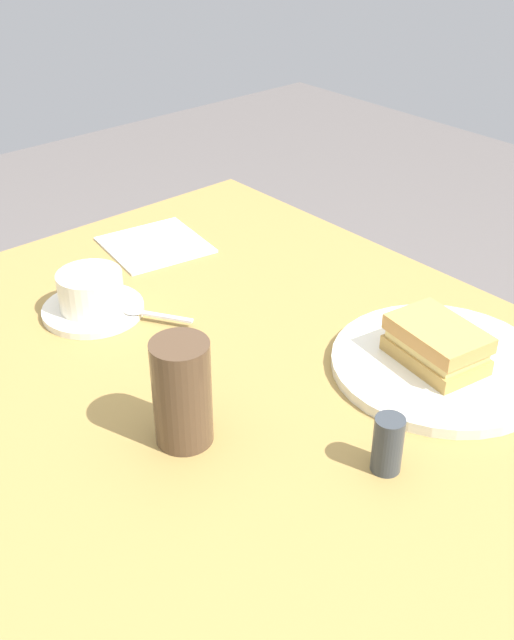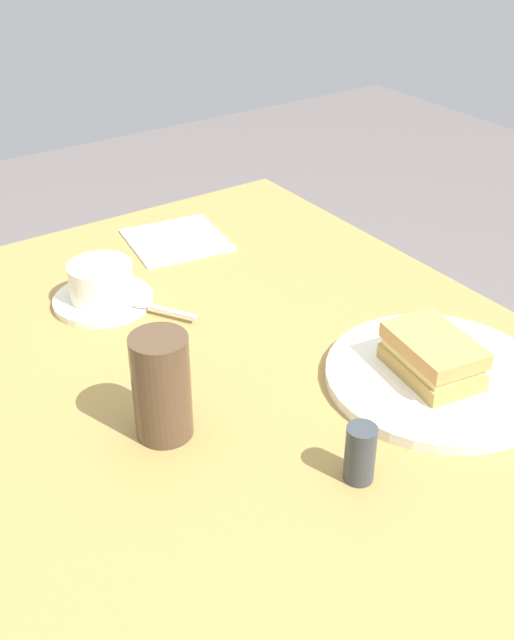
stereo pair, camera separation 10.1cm
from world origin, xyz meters
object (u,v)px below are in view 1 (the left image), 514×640
Objects in this scene: sandwich_plate at (440,364)px; drinking_glass at (182,393)px; spoon at (145,314)px; sandwich_front at (437,344)px; dining_table at (240,446)px; coffee_cup at (90,289)px; coffee_saucer at (93,310)px; napkin at (155,245)px; salt_shaker at (388,444)px.

sandwich_plate is 0.34m from drinking_glass.
sandwich_front is at bearing 31.76° from spoon.
spoon is at bearing -174.17° from dining_table.
sandwich_front is 1.15× the size of coffee_cup.
sandwich_plate is at bearing 32.47° from coffee_saucer.
coffee_cup is (-0.40, -0.25, -0.00)m from sandwich_front.
coffee_saucer is 1.56× the size of spoon.
spoon reaches higher than dining_table.
dining_table is 0.22m from spoon.
sandwich_front reaches higher than coffee_cup.
napkin is 2.28× the size of salt_shaker.
dining_table is at bearing -128.87° from sandwich_plate.
coffee_saucer is (-0.40, -0.25, -0.03)m from sandwich_front.
sandwich_front is 0.47m from coffee_saucer.
drinking_glass is (0.30, -0.06, 0.06)m from coffee_saucer.
sandwich_front reaches higher than napkin.
spoon is 1.37× the size of salt_shaker.
napkin is at bearing -172.19° from sandwich_plate.
sandwich_plate is 2.17× the size of drinking_glass.
dining_table is 15.35× the size of salt_shaker.
sandwich_front and salt_shaker have the same top height.
coffee_cup is at bearing -149.17° from spoon.
sandwich_front is 1.42× the size of spoon.
sandwich_front is 1.94× the size of salt_shaker.
sandwich_front is 0.52m from napkin.
coffee_cup is (-0.40, -0.26, 0.03)m from sandwich_plate.
drinking_glass reaches higher than spoon.
salt_shaker reaches higher than spoon.
sandwich_front is 0.85× the size of napkin.
coffee_saucer is at bearing -172.00° from salt_shaker.
coffee_saucer is at bearing -21.09° from coffee_cup.
sandwich_plate is at bearing 72.12° from drinking_glass.
napkin is (-0.12, 0.18, -0.04)m from coffee_cup.
sandwich_plate is 1.81× the size of napkin.
drinking_glass is (0.23, -0.10, 0.05)m from spoon.
spoon is (-0.18, -0.02, 0.13)m from dining_table.
spoon is at bearing 30.83° from coffee_cup.
sandwich_front reaches higher than spoon.
sandwich_front is at bearing 72.19° from drinking_glass.
napkin is at bearing 168.78° from salt_shaker.
salt_shaker is (0.48, 0.07, -0.00)m from coffee_cup.
drinking_glass is at bearing -107.88° from sandwich_plate.
sandwich_front is at bearing 50.39° from dining_table.
coffee_saucer is 0.03m from coffee_cup.
sandwich_plate is 2.45× the size of coffee_cup.
coffee_cup is 0.74× the size of napkin.
sandwich_plate is 1.93× the size of coffee_saucer.
coffee_saucer is 1.12× the size of drinking_glass.
dining_table is at bearing -19.06° from napkin.
spoon is at bearing -147.36° from sandwich_plate.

